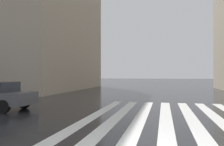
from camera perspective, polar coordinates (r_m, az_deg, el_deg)
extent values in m
cube|color=silver|center=(9.17, 19.12, -11.45)|extent=(13.00, 0.50, 0.01)
cube|color=silver|center=(9.11, 12.74, -11.54)|extent=(13.00, 0.50, 0.01)
cube|color=silver|center=(9.16, 6.34, -11.49)|extent=(13.00, 0.50, 0.01)
cube|color=silver|center=(9.31, 0.08, -11.31)|extent=(13.00, 0.50, 0.01)
cube|color=silver|center=(9.57, -5.89, -11.01)|extent=(13.00, 0.50, 0.01)
cylinder|color=black|center=(13.42, -20.16, -6.62)|extent=(0.20, 0.62, 0.62)
cylinder|color=black|center=(12.06, -24.39, -7.31)|extent=(0.20, 0.62, 0.62)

